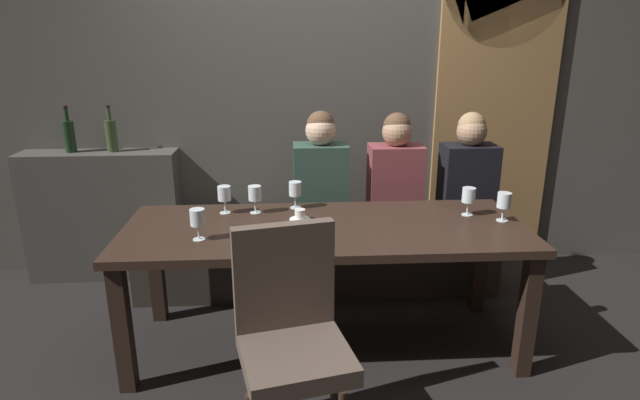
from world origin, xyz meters
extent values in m
plane|color=black|center=(0.00, 0.00, 0.00)|extent=(9.00, 9.00, 0.00)
cube|color=#4C4944|center=(0.00, 1.22, 1.50)|extent=(6.00, 0.12, 3.00)
cube|color=olive|center=(1.35, 1.15, 1.05)|extent=(0.90, 0.05, 2.10)
cube|color=#413E3A|center=(-1.55, 1.04, 0.47)|extent=(1.10, 0.28, 0.95)
cube|color=black|center=(-1.03, -0.35, 0.35)|extent=(0.08, 0.08, 0.69)
cube|color=black|center=(1.03, -0.35, 0.35)|extent=(0.08, 0.08, 0.69)
cube|color=black|center=(-1.03, 0.35, 0.35)|extent=(0.08, 0.08, 0.69)
cube|color=black|center=(1.03, 0.35, 0.35)|extent=(0.08, 0.08, 0.69)
cube|color=#302119|center=(0.00, 0.00, 0.72)|extent=(2.20, 0.84, 0.04)
cube|color=#312A23|center=(0.00, 0.70, 0.17)|extent=(2.50, 0.40, 0.35)
cube|color=#473D33|center=(0.00, 0.70, 0.40)|extent=(2.50, 0.44, 0.10)
cylinder|color=#302119|center=(-0.36, -0.62, 0.21)|extent=(0.04, 0.04, 0.42)
cylinder|color=#302119|center=(0.00, -0.62, 0.21)|extent=(0.04, 0.04, 0.42)
cube|color=brown|center=(-0.18, -0.80, 0.46)|extent=(0.53, 0.53, 0.08)
cube|color=brown|center=(-0.22, -0.61, 0.74)|extent=(0.44, 0.16, 0.48)
cube|color=#2D473D|center=(0.02, 0.68, 0.75)|extent=(0.36, 0.24, 0.61)
sphere|color=#DBB293|center=(0.02, 0.68, 1.15)|extent=(0.20, 0.20, 0.20)
sphere|color=brown|center=(0.02, 0.69, 1.18)|extent=(0.18, 0.18, 0.18)
cube|color=brown|center=(0.53, 0.72, 0.74)|extent=(0.36, 0.24, 0.58)
sphere|color=tan|center=(0.53, 0.72, 1.13)|extent=(0.20, 0.20, 0.20)
sphere|color=brown|center=(0.53, 0.73, 1.16)|extent=(0.18, 0.18, 0.18)
cube|color=black|center=(1.03, 0.70, 0.74)|extent=(0.36, 0.24, 0.59)
sphere|color=tan|center=(1.03, 0.70, 1.13)|extent=(0.20, 0.20, 0.20)
sphere|color=#9E7F56|center=(1.03, 0.71, 1.16)|extent=(0.18, 0.18, 0.18)
cylinder|color=black|center=(-1.73, 1.04, 1.06)|extent=(0.08, 0.08, 0.22)
cylinder|color=black|center=(-1.73, 1.04, 1.21)|extent=(0.03, 0.03, 0.09)
cylinder|color=black|center=(-1.73, 1.04, 1.27)|extent=(0.03, 0.03, 0.02)
cylinder|color=#384728|center=(-1.44, 1.05, 1.06)|extent=(0.08, 0.08, 0.22)
cylinder|color=#384728|center=(-1.44, 1.05, 1.21)|extent=(0.03, 0.03, 0.09)
cylinder|color=black|center=(-1.44, 1.05, 1.27)|extent=(0.03, 0.03, 0.02)
cylinder|color=silver|center=(1.00, 0.02, 0.74)|extent=(0.06, 0.06, 0.00)
cylinder|color=silver|center=(1.00, 0.02, 0.78)|extent=(0.01, 0.01, 0.07)
cylinder|color=silver|center=(1.00, 0.02, 0.86)|extent=(0.08, 0.08, 0.08)
cylinder|color=gold|center=(1.00, 0.02, 0.84)|extent=(0.07, 0.07, 0.04)
cylinder|color=silver|center=(-0.57, 0.25, 0.74)|extent=(0.06, 0.06, 0.00)
cylinder|color=silver|center=(-0.57, 0.25, 0.78)|extent=(0.01, 0.01, 0.07)
cylinder|color=silver|center=(-0.57, 0.25, 0.86)|extent=(0.08, 0.08, 0.08)
cylinder|color=gold|center=(-0.57, 0.25, 0.84)|extent=(0.07, 0.07, 0.03)
cylinder|color=silver|center=(-0.39, 0.24, 0.74)|extent=(0.06, 0.06, 0.00)
cylinder|color=silver|center=(-0.39, 0.24, 0.78)|extent=(0.01, 0.01, 0.07)
cylinder|color=silver|center=(-0.39, 0.24, 0.86)|extent=(0.08, 0.08, 0.08)
cylinder|color=silver|center=(0.84, 0.13, 0.74)|extent=(0.06, 0.06, 0.00)
cylinder|color=silver|center=(0.84, 0.13, 0.78)|extent=(0.01, 0.01, 0.07)
cylinder|color=silver|center=(0.84, 0.13, 0.86)|extent=(0.08, 0.08, 0.08)
cylinder|color=maroon|center=(0.84, 0.13, 0.84)|extent=(0.07, 0.07, 0.04)
cylinder|color=silver|center=(-0.66, -0.16, 0.74)|extent=(0.06, 0.06, 0.00)
cylinder|color=silver|center=(-0.66, -0.16, 0.78)|extent=(0.01, 0.01, 0.07)
cylinder|color=silver|center=(-0.66, -0.16, 0.86)|extent=(0.08, 0.08, 0.08)
cylinder|color=silver|center=(-0.16, 0.32, 0.74)|extent=(0.06, 0.06, 0.00)
cylinder|color=silver|center=(-0.16, 0.32, 0.78)|extent=(0.01, 0.01, 0.07)
cylinder|color=silver|center=(-0.16, 0.32, 0.86)|extent=(0.08, 0.08, 0.08)
cylinder|color=maroon|center=(-0.16, 0.32, 0.84)|extent=(0.07, 0.07, 0.03)
cylinder|color=white|center=(-0.13, 0.10, 0.74)|extent=(0.12, 0.12, 0.01)
cylinder|color=white|center=(-0.13, 0.10, 0.78)|extent=(0.06, 0.06, 0.06)
cylinder|color=brown|center=(-0.13, 0.10, 0.80)|extent=(0.05, 0.05, 0.01)
camera|label=1|loc=(-0.19, -2.67, 1.73)|focal=29.15mm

